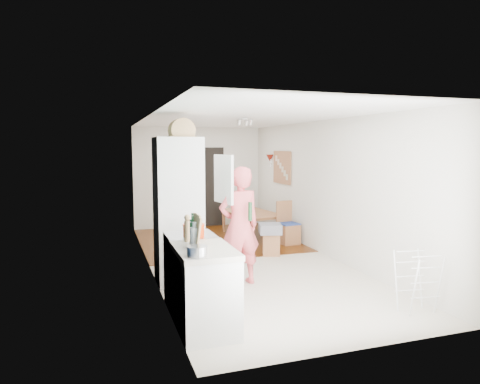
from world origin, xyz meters
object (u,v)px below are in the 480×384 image
person (239,215)px  drying_rack (417,282)px  dining_table (253,226)px  stool (271,244)px  dining_chair (289,223)px

person → drying_rack: person is taller
dining_table → stool: bearing=163.0°
dining_table → drying_rack: size_ratio=1.82×
drying_rack → stool: bearing=110.5°
dining_table → stool: (-0.25, -1.66, -0.03)m
person → stool: person is taller
dining_table → drying_rack: 4.82m
dining_table → stool: 1.68m
person → stool: bearing=-133.9°
person → dining_chair: person is taller
dining_chair → drying_rack: 3.84m
person → dining_table: 3.46m
dining_chair → stool: size_ratio=2.19×
dining_table → drying_rack: bearing=176.0°
stool → drying_rack: size_ratio=0.55×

